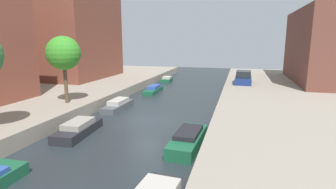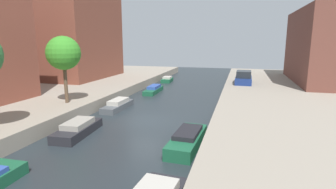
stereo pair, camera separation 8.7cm
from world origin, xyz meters
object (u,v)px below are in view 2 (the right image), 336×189
object	(u,v)px
apartment_tower_far	(68,7)
moored_boat_left_5	(167,80)
moored_boat_left_3	(118,105)
moored_boat_right_2	(187,140)
moored_boat_left_2	(78,129)
parked_car	(244,78)
moored_boat_left_4	(154,90)
street_tree_2	(63,53)

from	to	relation	value
apartment_tower_far	moored_boat_left_5	xyz separation A→B (m)	(12.27, 5.36, -10.05)
moored_boat_left_3	moored_boat_right_2	distance (m)	10.23
moored_boat_left_5	apartment_tower_far	bearing A→B (deg)	-156.39
apartment_tower_far	moored_boat_left_5	distance (m)	16.74
moored_boat_left_3	moored_boat_right_2	bearing A→B (deg)	-41.66
moored_boat_left_2	moored_boat_right_2	world-z (taller)	moored_boat_right_2
parked_car	moored_boat_left_3	world-z (taller)	parked_car
moored_boat_right_2	moored_boat_left_5	bearing A→B (deg)	108.17
parked_car	moored_boat_right_2	bearing A→B (deg)	-99.62
parked_car	moored_boat_left_3	xyz separation A→B (m)	(-10.75, -11.50, -1.27)
moored_boat_left_3	moored_boat_left_4	xyz separation A→B (m)	(0.63, 8.22, -0.02)
apartment_tower_far	moored_boat_left_4	xyz separation A→B (m)	(12.94, -3.05, -10.04)
apartment_tower_far	moored_boat_left_2	world-z (taller)	apartment_tower_far
moored_boat_left_4	moored_boat_right_2	bearing A→B (deg)	-64.96
moored_boat_left_2	moored_boat_left_5	xyz separation A→B (m)	(-0.47, 23.34, -0.06)
moored_boat_left_2	moored_boat_left_4	size ratio (longest dim) A/B	0.93
apartment_tower_far	moored_boat_left_5	world-z (taller)	apartment_tower_far
apartment_tower_far	parked_car	size ratio (longest dim) A/B	4.52
street_tree_2	moored_boat_left_5	xyz separation A→B (m)	(3.16, 19.32, -4.65)
apartment_tower_far	moored_boat_left_2	xyz separation A→B (m)	(12.74, -17.98, -10.00)
moored_boat_right_2	parked_car	bearing A→B (deg)	80.38
street_tree_2	moored_boat_left_4	world-z (taller)	street_tree_2
street_tree_2	parked_car	bearing A→B (deg)	45.48
moored_boat_right_2	moored_boat_left_2	bearing A→B (deg)	179.26
moored_boat_left_4	moored_boat_left_3	bearing A→B (deg)	-94.35
street_tree_2	moored_boat_left_3	distance (m)	6.23
moored_boat_left_4	apartment_tower_far	bearing A→B (deg)	166.74
street_tree_2	moored_boat_left_2	size ratio (longest dim) A/B	1.27
street_tree_2	moored_boat_left_5	world-z (taller)	street_tree_2
street_tree_2	moored_boat_left_2	bearing A→B (deg)	-47.94
moored_boat_left_3	moored_boat_left_4	world-z (taller)	moored_boat_left_3
apartment_tower_far	moored_boat_left_3	xyz separation A→B (m)	(12.31, -11.27, -10.02)
moored_boat_right_2	moored_boat_left_3	bearing A→B (deg)	138.34
moored_boat_left_2	apartment_tower_far	bearing A→B (deg)	125.32
parked_car	moored_boat_left_2	distance (m)	20.97
street_tree_2	moored_boat_left_4	size ratio (longest dim) A/B	1.18
moored_boat_left_4	moored_boat_left_5	distance (m)	8.44
street_tree_2	moored_boat_left_2	world-z (taller)	street_tree_2
apartment_tower_far	moored_boat_left_4	distance (m)	16.66
street_tree_2	moored_boat_right_2	xyz separation A→B (m)	(10.85, -4.12, -4.57)
parked_car	moored_boat_left_2	world-z (taller)	parked_car
street_tree_2	moored_boat_left_2	distance (m)	7.11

